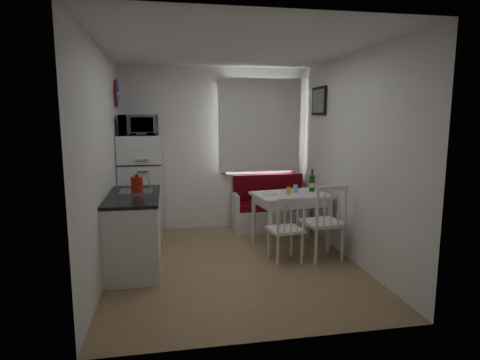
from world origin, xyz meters
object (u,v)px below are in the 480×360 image
object	(u,v)px
fridge	(141,187)
kettle	(137,185)
chair_right	(326,214)
microwave	(139,125)
chair_left	(287,222)
wine_bottle	(312,180)
bench	(270,211)
dining_table	(291,199)
kitchen_counter	(135,231)

from	to	relation	value
fridge	kettle	size ratio (longest dim) A/B	6.74
chair_right	kettle	size ratio (longest dim) A/B	2.30
chair_right	microwave	bearing A→B (deg)	140.40
fridge	chair_left	bearing A→B (deg)	-38.58
wine_bottle	chair_right	bearing A→B (deg)	-96.81
bench	fridge	world-z (taller)	fridge
wine_bottle	bench	bearing A→B (deg)	116.33
chair_right	microwave	world-z (taller)	microwave
dining_table	chair_right	world-z (taller)	chair_right
microwave	fridge	bearing A→B (deg)	90.00
fridge	wine_bottle	distance (m)	2.54
chair_left	fridge	size ratio (longest dim) A/B	0.29
bench	chair_right	world-z (taller)	chair_right
microwave	kettle	xyz separation A→B (m)	(0.03, -1.18, -0.68)
microwave	wine_bottle	bearing A→B (deg)	-15.17
microwave	kettle	bearing A→B (deg)	-88.54
kitchen_counter	chair_left	bearing A→B (deg)	-6.82
fridge	bench	bearing A→B (deg)	3.06
kettle	chair_left	bearing A→B (deg)	-7.55
kitchen_counter	chair_right	xyz separation A→B (m)	(2.36, -0.24, 0.15)
chair_left	microwave	bearing A→B (deg)	135.33
dining_table	fridge	world-z (taller)	fridge
chair_left	wine_bottle	bearing A→B (deg)	44.93
bench	chair_left	world-z (taller)	bench
microwave	wine_bottle	size ratio (longest dim) A/B	1.67
kitchen_counter	bench	size ratio (longest dim) A/B	1.08
microwave	kitchen_counter	bearing A→B (deg)	-90.94
kitchen_counter	chair_right	world-z (taller)	kitchen_counter
fridge	wine_bottle	world-z (taller)	fridge
chair_right	fridge	size ratio (longest dim) A/B	0.34
dining_table	wine_bottle	xyz separation A→B (m)	(0.34, 0.10, 0.25)
microwave	wine_bottle	xyz separation A→B (m)	(2.43, -0.66, -0.78)
dining_table	chair_right	size ratio (longest dim) A/B	2.09
kitchen_counter	dining_table	world-z (taller)	kitchen_counter
dining_table	chair_left	world-z (taller)	chair_left
kettle	wine_bottle	xyz separation A→B (m)	(2.40, 0.52, -0.10)
chair_right	fridge	world-z (taller)	fridge
bench	chair_right	distance (m)	1.65
chair_right	kettle	distance (m)	2.36
wine_bottle	microwave	bearing A→B (deg)	164.83
dining_table	kettle	xyz separation A→B (m)	(-2.06, -0.42, 0.34)
microwave	chair_right	bearing A→B (deg)	-31.46
wine_bottle	dining_table	bearing A→B (deg)	-163.71
bench	chair_right	xyz separation A→B (m)	(0.31, -1.59, 0.32)
bench	kettle	distance (m)	2.51
wine_bottle	kettle	bearing A→B (deg)	-167.82
kitchen_counter	chair_right	distance (m)	2.37
chair_left	chair_right	world-z (taller)	chair_right
bench	dining_table	xyz separation A→B (m)	(0.06, -0.92, 0.38)
dining_table	wine_bottle	size ratio (longest dim) A/B	3.42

